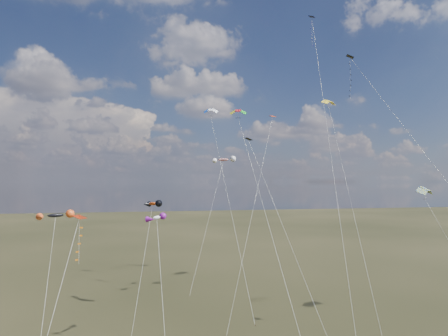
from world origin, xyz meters
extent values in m
cube|color=black|center=(18.00, 16.16, 34.98)|extent=(1.26, 1.32, 0.48)
cylinder|color=silver|center=(21.38, 2.53, 17.49)|extent=(6.78, 27.28, 34.99)
cube|color=#0D1444|center=(12.67, 17.21, 40.70)|extent=(1.12, 1.12, 0.28)
cylinder|color=silver|center=(9.42, 5.63, 20.35)|extent=(6.53, 23.19, 40.72)
cube|color=black|center=(3.83, 19.31, 23.18)|extent=(1.08, 1.12, 0.34)
cylinder|color=silver|center=(5.50, 9.77, 11.59)|extent=(3.36, 19.09, 23.20)
cube|color=#9E1E04|center=(-16.77, 4.21, 13.85)|extent=(1.39, 1.40, 0.31)
cylinder|color=silver|center=(-17.83, -1.46, 6.93)|extent=(2.16, 11.37, 13.87)
cube|color=red|center=(8.06, 21.05, 26.87)|extent=(1.04, 1.01, 0.29)
cylinder|color=silver|center=(3.13, 14.81, 13.44)|extent=(9.89, 12.50, 26.89)
cube|color=#332316|center=(-1.80, 8.58, 0.06)|extent=(0.10, 0.10, 0.12)
cylinder|color=silver|center=(15.91, 12.81, 15.22)|extent=(6.52, 24.34, 30.45)
cylinder|color=silver|center=(1.48, 21.40, 14.73)|extent=(1.68, 20.59, 29.47)
cube|color=#332316|center=(2.31, 11.11, 0.06)|extent=(0.10, 0.10, 0.12)
cylinder|color=silver|center=(1.35, 2.93, 13.00)|extent=(1.33, 20.02, 26.02)
ellipsoid|color=black|center=(-19.59, 8.16, 13.73)|extent=(3.25, 2.09, 0.96)
cylinder|color=silver|center=(-19.57, 4.22, 6.86)|extent=(0.05, 7.91, 13.74)
ellipsoid|color=#C43F0D|center=(-9.48, 20.31, 14.14)|extent=(2.54, 2.67, 1.05)
cylinder|color=silver|center=(-10.82, 14.44, 7.07)|extent=(2.70, 11.76, 14.15)
ellipsoid|color=white|center=(-9.48, 7.70, 13.36)|extent=(2.16, 2.64, 0.79)
cylinder|color=silver|center=(-9.17, 3.41, 6.68)|extent=(0.65, 8.60, 13.38)
ellipsoid|color=red|center=(4.37, 38.73, 21.31)|extent=(4.29, 2.91, 1.29)
cylinder|color=silver|center=(0.28, 31.81, 10.66)|extent=(8.21, 13.85, 21.33)
cube|color=#332316|center=(-3.81, 24.90, 0.06)|extent=(0.10, 0.10, 0.12)
camera|label=1|loc=(-11.52, -34.98, 17.11)|focal=32.00mm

